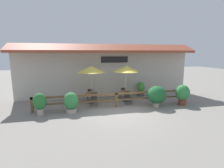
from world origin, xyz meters
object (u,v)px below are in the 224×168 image
(dining_table_near, at_px, (92,95))
(potted_plant_corner_fern, at_px, (71,102))
(potted_plant_small_flowering, at_px, (40,103))
(chair_middle_wallside, at_px, (123,92))
(potted_plant_entrance_palm, at_px, (157,95))
(patio_umbrella_near, at_px, (92,69))
(chair_middle_streetside, at_px, (128,97))
(dining_table_middle, at_px, (126,93))
(potted_plant_tall_tropical, at_px, (183,94))
(potted_plant_broad_leaf, at_px, (141,89))
(chair_near_wallside, at_px, (90,94))
(patio_umbrella_middle, at_px, (126,69))
(chair_near_streetside, at_px, (94,98))

(dining_table_near, distance_m, potted_plant_corner_fern, 2.37)
(dining_table_near, bearing_deg, potted_plant_small_flowering, -149.45)
(chair_middle_wallside, relative_size, potted_plant_entrance_palm, 0.63)
(patio_umbrella_near, height_order, potted_plant_small_flowering, patio_umbrella_near)
(chair_middle_streetside, distance_m, potted_plant_corner_fern, 4.00)
(dining_table_near, distance_m, dining_table_middle, 2.48)
(dining_table_middle, xyz_separation_m, potted_plant_small_flowering, (-5.67, -1.77, 0.17))
(chair_middle_wallside, height_order, potted_plant_tall_tropical, potted_plant_tall_tropical)
(potted_plant_broad_leaf, bearing_deg, potted_plant_small_flowering, -158.05)
(dining_table_near, height_order, chair_middle_wallside, chair_middle_wallside)
(patio_umbrella_near, distance_m, dining_table_near, 1.84)
(chair_middle_wallside, bearing_deg, dining_table_near, 15.86)
(dining_table_near, bearing_deg, dining_table_middle, -2.54)
(potted_plant_broad_leaf, bearing_deg, dining_table_near, -165.48)
(chair_near_wallside, bearing_deg, dining_table_middle, 160.74)
(dining_table_middle, bearing_deg, patio_umbrella_middle, 0.00)
(chair_near_streetside, xyz_separation_m, chair_middle_wallside, (2.45, 1.37, 0.00))
(dining_table_near, height_order, potted_plant_tall_tropical, potted_plant_tall_tropical)
(chair_near_wallside, bearing_deg, chair_near_streetside, 93.18)
(dining_table_near, distance_m, patio_umbrella_middle, 3.09)
(patio_umbrella_middle, bearing_deg, potted_plant_broad_leaf, 35.31)
(dining_table_middle, bearing_deg, potted_plant_small_flowering, -162.63)
(patio_umbrella_near, xyz_separation_m, dining_table_near, (0.00, 0.00, -1.84))
(chair_middle_streetside, bearing_deg, patio_umbrella_near, 155.82)
(potted_plant_tall_tropical, distance_m, potted_plant_broad_leaf, 3.51)
(dining_table_middle, distance_m, potted_plant_broad_leaf, 2.05)
(chair_middle_streetside, bearing_deg, patio_umbrella_middle, 79.53)
(potted_plant_tall_tropical, xyz_separation_m, potted_plant_entrance_palm, (-1.93, -0.02, 0.00))
(chair_near_streetside, bearing_deg, chair_near_wallside, 100.89)
(dining_table_middle, xyz_separation_m, chair_middle_wallside, (0.02, 0.74, -0.07))
(chair_middle_streetside, bearing_deg, dining_table_middle, 79.53)
(potted_plant_corner_fern, height_order, potted_plant_small_flowering, potted_plant_small_flowering)
(potted_plant_tall_tropical, relative_size, potted_plant_broad_leaf, 1.19)
(potted_plant_tall_tropical, relative_size, potted_plant_entrance_palm, 1.01)
(patio_umbrella_near, bearing_deg, potted_plant_corner_fern, -128.16)
(patio_umbrella_near, relative_size, potted_plant_small_flowering, 2.07)
(patio_umbrella_near, bearing_deg, potted_plant_broad_leaf, 14.52)
(patio_umbrella_middle, relative_size, potted_plant_small_flowering, 2.07)
(potted_plant_corner_fern, bearing_deg, potted_plant_small_flowering, -179.35)
(patio_umbrella_near, bearing_deg, chair_middle_wallside, 14.19)
(chair_middle_streetside, bearing_deg, potted_plant_entrance_palm, -38.73)
(chair_middle_wallside, distance_m, potted_plant_entrance_palm, 3.02)
(chair_near_streetside, height_order, potted_plant_tall_tropical, potted_plant_tall_tropical)
(patio_umbrella_near, height_order, chair_middle_streetside, patio_umbrella_near)
(chair_near_streetside, relative_size, potted_plant_entrance_palm, 0.63)
(dining_table_middle, xyz_separation_m, chair_middle_streetside, (-0.08, -0.74, -0.07))
(dining_table_middle, bearing_deg, potted_plant_entrance_palm, -49.93)
(potted_plant_corner_fern, relative_size, potted_plant_broad_leaf, 1.05)
(chair_near_wallside, bearing_deg, potted_plant_broad_leaf, -176.12)
(potted_plant_tall_tropical, height_order, potted_plant_broad_leaf, potted_plant_tall_tropical)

